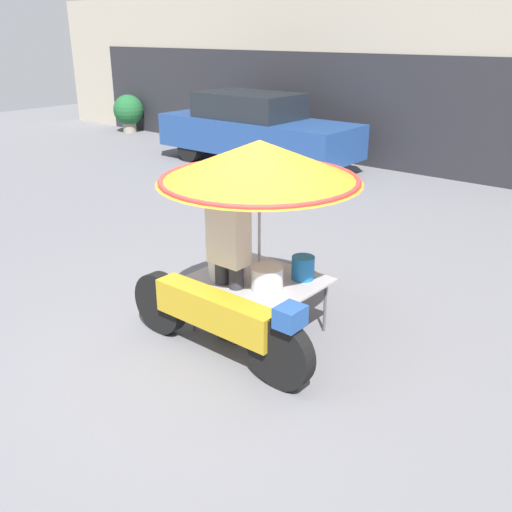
# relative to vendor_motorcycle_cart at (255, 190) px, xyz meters

# --- Properties ---
(ground_plane) EXTENTS (36.00, 36.00, 0.00)m
(ground_plane) POSITION_rel_vendor_motorcycle_cart_xyz_m (-0.05, -0.52, -1.49)
(ground_plane) COLOR slate
(vendor_motorcycle_cart) EXTENTS (2.14, 1.91, 1.94)m
(vendor_motorcycle_cart) POSITION_rel_vendor_motorcycle_cart_xyz_m (0.00, 0.00, 0.00)
(vendor_motorcycle_cart) COLOR black
(vendor_motorcycle_cart) RESTS_ON ground
(vendor_person) EXTENTS (0.38, 0.22, 1.65)m
(vendor_person) POSITION_rel_vendor_motorcycle_cart_xyz_m (-0.12, -0.24, -0.57)
(vendor_person) COLOR #2D2D33
(vendor_person) RESTS_ON ground
(parked_car) EXTENTS (4.69, 1.66, 1.58)m
(parked_car) POSITION_rel_vendor_motorcycle_cart_xyz_m (-4.97, 5.99, -0.69)
(parked_car) COLOR black
(parked_car) RESTS_ON ground
(potted_plant) EXTENTS (0.88, 0.88, 1.09)m
(potted_plant) POSITION_rel_vendor_motorcycle_cart_xyz_m (-10.73, 7.02, -0.87)
(potted_plant) COLOR gray
(potted_plant) RESTS_ON ground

